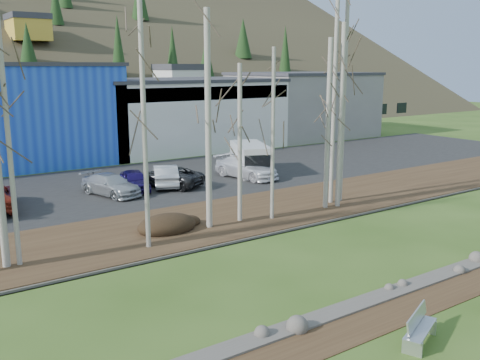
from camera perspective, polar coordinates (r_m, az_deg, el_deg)
ground at (r=17.80m, az=21.05°, el=-15.58°), size 200.00×200.00×0.00m
dirt_strip at (r=18.90m, az=15.69°, el=-13.47°), size 80.00×1.80×0.03m
near_bank_rocks at (r=19.49m, az=13.39°, el=-12.58°), size 80.00×0.80×0.50m
river at (r=22.19m, az=5.46°, el=-9.17°), size 80.00×8.00×0.90m
far_bank_rocks at (r=25.28m, az=-0.53°, el=-6.43°), size 80.00×0.80×0.46m
far_bank at (r=27.84m, az=-4.22°, el=-4.54°), size 80.00×7.00×0.15m
parking_lot at (r=37.02m, az=-12.45°, el=-0.61°), size 80.00×14.00×0.14m
building_white at (r=54.12m, az=-6.41°, el=7.12°), size 18.36×12.24×6.80m
building_grey at (r=63.21m, az=6.59°, el=8.04°), size 14.28×12.24×7.30m
bench_intact at (r=17.16m, az=18.55°, el=-14.73°), size 1.93×1.22×0.93m
dirt_mound at (r=26.42m, az=-7.80°, el=-4.71°), size 3.00×2.12×0.59m
birch_1 at (r=22.40m, az=-23.66°, el=6.25°), size 0.20×0.20×11.98m
birch_3 at (r=23.13m, az=-10.19°, el=5.86°), size 0.21×0.21×10.89m
birch_4 at (r=25.79m, az=-3.41°, el=6.23°), size 0.30×0.30×10.51m
birch_5 at (r=27.04m, az=-0.02°, el=3.86°), size 0.22×0.22×8.02m
birch_6 at (r=27.45m, az=3.52°, el=4.79°), size 0.20×0.20×8.80m
birch_7 at (r=30.34m, az=10.70°, el=6.61°), size 0.27×0.27×10.18m
birch_8 at (r=29.97m, az=9.36°, el=5.81°), size 0.26×0.26×9.36m
birch_9 at (r=31.57m, az=11.04°, el=9.10°), size 0.24×0.24×12.70m
birch_10 at (r=31.03m, az=10.04°, el=9.09°), size 0.24×0.24×12.70m
car_3 at (r=34.14m, az=-13.61°, el=-0.49°), size 3.04×4.83×1.30m
car_4 at (r=35.13m, az=-11.20°, el=-0.03°), size 2.31×4.07×1.30m
car_5 at (r=36.07m, az=-7.96°, el=0.51°), size 3.10×4.62×1.44m
car_6 at (r=35.90m, az=-7.61°, el=0.37°), size 4.17×5.24×1.32m
car_7 at (r=38.33m, az=0.67°, el=1.36°), size 3.00×5.49×1.51m
van_white at (r=39.58m, az=1.19°, el=2.22°), size 3.90×5.49×2.22m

